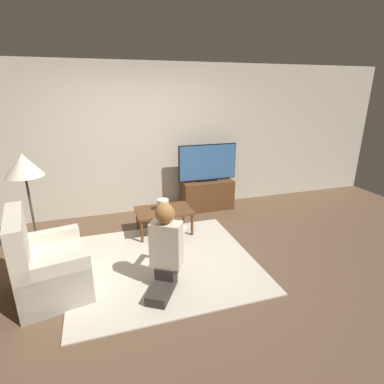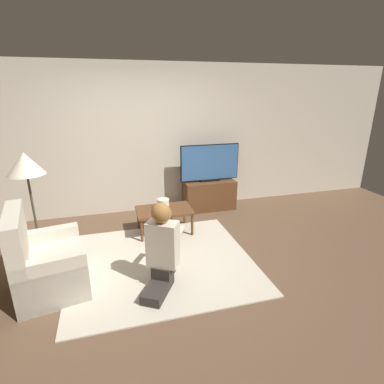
{
  "view_description": "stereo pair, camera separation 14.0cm",
  "coord_description": "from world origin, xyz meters",
  "px_view_note": "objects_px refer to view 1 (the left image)",
  "views": [
    {
      "loc": [
        -0.68,
        -3.36,
        2.14
      ],
      "look_at": [
        0.57,
        0.57,
        0.73
      ],
      "focal_mm": 28.0,
      "sensor_mm": 36.0,
      "label": 1
    },
    {
      "loc": [
        -0.54,
        -3.4,
        2.14
      ],
      "look_at": [
        0.57,
        0.57,
        0.73
      ],
      "focal_mm": 28.0,
      "sensor_mm": 36.0,
      "label": 2
    }
  ],
  "objects_px": {
    "floor_lamp": "(24,169)",
    "armchair": "(48,268)",
    "person_kneeling": "(166,246)",
    "tv": "(208,163)",
    "table_lamp": "(163,204)",
    "coffee_table": "(164,212)"
  },
  "relations": [
    {
      "from": "floor_lamp",
      "to": "armchair",
      "type": "height_order",
      "value": "floor_lamp"
    },
    {
      "from": "floor_lamp",
      "to": "person_kneeling",
      "type": "bearing_deg",
      "value": -38.66
    },
    {
      "from": "tv",
      "to": "table_lamp",
      "type": "height_order",
      "value": "tv"
    },
    {
      "from": "person_kneeling",
      "to": "table_lamp",
      "type": "distance_m",
      "value": 1.36
    },
    {
      "from": "floor_lamp",
      "to": "armchair",
      "type": "distance_m",
      "value": 1.31
    },
    {
      "from": "tv",
      "to": "coffee_table",
      "type": "bearing_deg",
      "value": -142.5
    },
    {
      "from": "floor_lamp",
      "to": "person_kneeling",
      "type": "height_order",
      "value": "floor_lamp"
    },
    {
      "from": "tv",
      "to": "person_kneeling",
      "type": "relative_size",
      "value": 1.1
    },
    {
      "from": "tv",
      "to": "coffee_table",
      "type": "distance_m",
      "value": 1.37
    },
    {
      "from": "tv",
      "to": "coffee_table",
      "type": "height_order",
      "value": "tv"
    },
    {
      "from": "tv",
      "to": "floor_lamp",
      "type": "distance_m",
      "value": 2.94
    },
    {
      "from": "floor_lamp",
      "to": "armchair",
      "type": "relative_size",
      "value": 1.43
    },
    {
      "from": "coffee_table",
      "to": "tv",
      "type": "bearing_deg",
      "value": 37.5
    },
    {
      "from": "coffee_table",
      "to": "table_lamp",
      "type": "height_order",
      "value": "table_lamp"
    },
    {
      "from": "person_kneeling",
      "to": "floor_lamp",
      "type": "bearing_deg",
      "value": -7.5
    },
    {
      "from": "tv",
      "to": "person_kneeling",
      "type": "bearing_deg",
      "value": -121.11
    },
    {
      "from": "floor_lamp",
      "to": "armchair",
      "type": "bearing_deg",
      "value": -74.51
    },
    {
      "from": "coffee_table",
      "to": "person_kneeling",
      "type": "xyz_separation_m",
      "value": [
        -0.27,
        -1.34,
        0.16
      ]
    },
    {
      "from": "floor_lamp",
      "to": "table_lamp",
      "type": "relative_size",
      "value": 7.81
    },
    {
      "from": "coffee_table",
      "to": "table_lamp",
      "type": "bearing_deg",
      "value": -153.42
    },
    {
      "from": "armchair",
      "to": "coffee_table",
      "type": "bearing_deg",
      "value": -65.74
    },
    {
      "from": "coffee_table",
      "to": "person_kneeling",
      "type": "bearing_deg",
      "value": -101.45
    }
  ]
}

